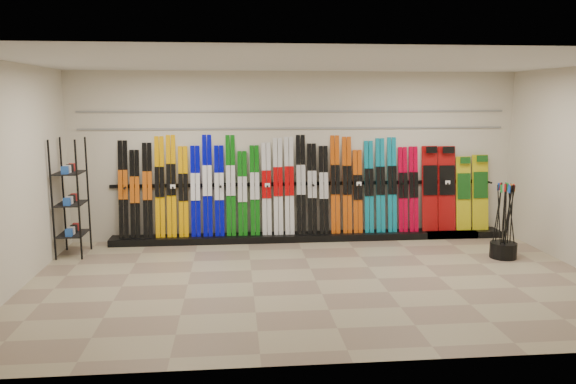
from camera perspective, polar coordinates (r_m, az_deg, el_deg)
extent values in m
plane|color=gray|center=(7.99, 2.83, -8.97)|extent=(8.00, 8.00, 0.00)
plane|color=beige|center=(10.11, 0.85, 3.66)|extent=(8.00, 0.00, 8.00)
plane|color=beige|center=(8.09, -26.35, 1.21)|extent=(0.00, 5.00, 5.00)
plane|color=silver|center=(7.59, 3.02, 13.05)|extent=(8.00, 8.00, 0.00)
cube|color=black|center=(10.17, 2.23, -4.55)|extent=(8.00, 0.40, 0.12)
cube|color=black|center=(10.16, -16.40, 0.25)|extent=(0.17, 0.28, 1.69)
cube|color=black|center=(10.13, -15.29, -0.20)|extent=(0.17, 0.25, 1.52)
cube|color=black|center=(10.09, -14.08, 0.17)|extent=(0.17, 0.27, 1.65)
cube|color=#EFA502|center=(10.06, -12.90, 0.51)|extent=(0.17, 0.29, 1.75)
cube|color=#EFA502|center=(10.04, -11.77, 0.72)|extent=(0.17, 0.30, 1.82)
cube|color=#EFA502|center=(10.02, -10.59, 0.04)|extent=(0.17, 0.26, 1.58)
cube|color=#0205B4|center=(10.00, -9.38, 0.08)|extent=(0.17, 0.26, 1.59)
cube|color=#0205B4|center=(9.99, -8.19, 0.65)|extent=(0.17, 0.29, 1.78)
cube|color=#0205B4|center=(9.98, -6.99, 0.12)|extent=(0.17, 0.26, 1.59)
cube|color=#0D640F|center=(9.98, -5.84, 0.66)|extent=(0.17, 0.29, 1.77)
cube|color=#0D640F|center=(9.98, -4.64, -0.14)|extent=(0.17, 0.25, 1.49)
cube|color=#0D640F|center=(9.98, -3.40, 0.17)|extent=(0.17, 0.26, 1.59)
cube|color=silver|center=(9.99, -2.20, 0.32)|extent=(0.17, 0.27, 1.63)
cube|color=silver|center=(10.01, -1.02, 0.58)|extent=(0.17, 0.28, 1.71)
cube|color=silver|center=(10.03, 0.13, 0.65)|extent=(0.17, 0.29, 1.73)
cube|color=black|center=(10.05, 1.32, 0.76)|extent=(0.17, 0.29, 1.76)
cube|color=black|center=(10.07, 2.46, 0.33)|extent=(0.17, 0.27, 1.61)
cube|color=black|center=(10.11, 3.65, 0.22)|extent=(0.17, 0.26, 1.56)
cube|color=#C24A0B|center=(10.14, 4.82, 0.77)|extent=(0.17, 0.29, 1.75)
cube|color=#C24A0B|center=(10.18, 6.02, 0.71)|extent=(0.17, 0.29, 1.73)
cube|color=#C24A0B|center=(10.22, 7.10, 0.06)|extent=(0.17, 0.25, 1.49)
cube|color=#0C768D|center=(10.27, 8.22, 0.53)|extent=(0.17, 0.27, 1.65)
cube|color=#0C768D|center=(10.32, 9.37, 0.67)|extent=(0.17, 0.28, 1.69)
cube|color=#0C768D|center=(10.38, 10.52, 0.73)|extent=(0.17, 0.28, 1.71)
cube|color=#B40021|center=(10.44, 11.60, 0.25)|extent=(0.17, 0.26, 1.53)
cube|color=#B40021|center=(10.50, 12.64, 0.29)|extent=(0.17, 0.26, 1.54)
cube|color=#990C0C|center=(10.60, 14.20, 0.34)|extent=(0.29, 0.24, 1.55)
cube|color=#990C0C|center=(10.72, 15.81, 0.35)|extent=(0.32, 0.24, 1.54)
cube|color=gold|center=(10.84, 17.39, -0.14)|extent=(0.28, 0.21, 1.35)
cube|color=gold|center=(10.97, 18.93, -0.03)|extent=(0.30, 0.22, 1.38)
cube|color=black|center=(9.69, -21.21, -0.51)|extent=(0.40, 0.60, 1.90)
cylinder|color=black|center=(9.67, 21.02, -5.54)|extent=(0.42, 0.42, 0.25)
cylinder|color=black|center=(9.66, 20.55, -2.57)|extent=(0.12, 0.10, 1.18)
cylinder|color=black|center=(9.62, 21.78, -2.69)|extent=(0.15, 0.15, 1.17)
cylinder|color=black|center=(9.51, 21.32, -2.80)|extent=(0.08, 0.14, 1.17)
cylinder|color=black|center=(9.69, 21.11, -2.56)|extent=(0.02, 0.08, 1.18)
cylinder|color=black|center=(9.54, 21.00, -2.73)|extent=(0.02, 0.02, 1.18)
cylinder|color=black|center=(9.58, 21.49, -2.72)|extent=(0.06, 0.14, 1.18)
cylinder|color=black|center=(9.61, 20.41, -2.61)|extent=(0.11, 0.06, 1.18)
cylinder|color=black|center=(9.42, 20.67, -2.87)|extent=(0.10, 0.12, 1.18)
cylinder|color=black|center=(9.55, 21.73, -2.77)|extent=(0.09, 0.13, 1.18)
cylinder|color=black|center=(9.48, 21.48, -2.85)|extent=(0.12, 0.09, 1.18)
cylinder|color=black|center=(9.42, 21.39, -2.92)|extent=(0.07, 0.03, 1.18)
cylinder|color=black|center=(9.65, 21.23, -2.61)|extent=(0.12, 0.12, 1.17)
cube|color=gray|center=(10.05, 0.87, 6.49)|extent=(7.60, 0.02, 0.03)
cube|color=gray|center=(10.04, 0.87, 8.20)|extent=(7.60, 0.02, 0.03)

